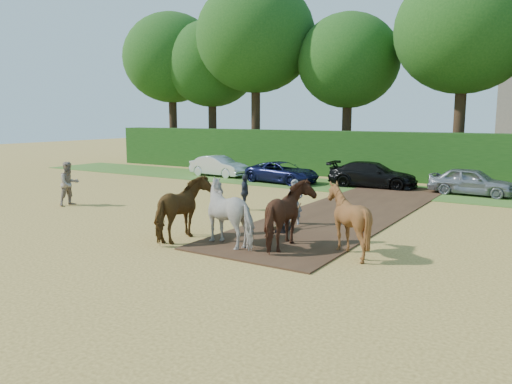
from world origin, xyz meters
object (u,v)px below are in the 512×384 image
(spectator_near, at_px, (69,184))
(parked_cars, at_px, (447,181))
(plough_team, at_px, (263,214))
(spectator_far, at_px, (245,192))

(spectator_near, distance_m, parked_cars, 18.40)
(plough_team, distance_m, parked_cars, 14.03)
(spectator_near, xyz_separation_m, parked_cars, (13.67, 12.32, -0.28))
(plough_team, bearing_deg, parked_cars, 79.17)
(spectator_far, distance_m, parked_cars, 11.11)
(plough_team, bearing_deg, spectator_near, 172.49)
(spectator_far, xyz_separation_m, parked_cars, (6.37, 9.10, -0.06))
(spectator_near, xyz_separation_m, spectator_far, (7.30, 3.22, -0.22))
(parked_cars, bearing_deg, plough_team, -100.83)
(plough_team, xyz_separation_m, parked_cars, (2.63, 13.77, -0.31))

